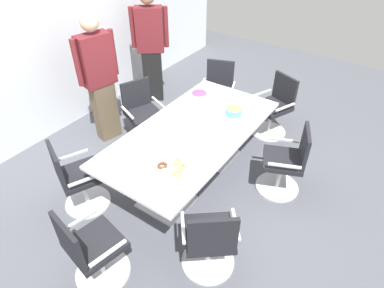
# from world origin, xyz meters

# --- Properties ---
(ground_plane) EXTENTS (10.00, 10.00, 0.01)m
(ground_plane) POSITION_xyz_m (0.00, 0.00, -0.01)
(ground_plane) COLOR #4C4F56
(back_wall) EXTENTS (8.00, 0.10, 2.80)m
(back_wall) POSITION_xyz_m (0.00, 2.40, 1.40)
(back_wall) COLOR silver
(back_wall) RESTS_ON ground
(conference_table) EXTENTS (2.40, 1.20, 0.75)m
(conference_table) POSITION_xyz_m (0.00, 0.00, 0.63)
(conference_table) COLOR white
(conference_table) RESTS_ON ground
(office_chair_0) EXTENTS (0.71, 0.71, 0.91)m
(office_chair_0) POSITION_xyz_m (0.48, -1.06, 0.41)
(office_chair_0) COLOR silver
(office_chair_0) RESTS_ON ground
(office_chair_1) EXTENTS (0.71, 0.71, 0.91)m
(office_chair_1) POSITION_xyz_m (1.57, -0.42, 0.41)
(office_chair_1) COLOR silver
(office_chair_1) RESTS_ON ground
(office_chair_2) EXTENTS (0.69, 0.69, 0.91)m
(office_chair_2) POSITION_xyz_m (1.50, 0.53, 0.41)
(office_chair_2) COLOR silver
(office_chair_2) RESTS_ON ground
(office_chair_3) EXTENTS (0.70, 0.70, 0.91)m
(office_chair_3) POSITION_xyz_m (0.30, 1.09, 0.41)
(office_chair_3) COLOR silver
(office_chair_3) RESTS_ON ground
(office_chair_4) EXTENTS (0.71, 0.71, 0.91)m
(office_chair_4) POSITION_xyz_m (-1.15, 0.81, 0.41)
(office_chair_4) COLOR silver
(office_chair_4) RESTS_ON ground
(office_chair_5) EXTENTS (0.63, 0.63, 0.91)m
(office_chair_5) POSITION_xyz_m (-1.70, -0.05, 0.41)
(office_chair_5) COLOR silver
(office_chair_5) RESTS_ON ground
(office_chair_6) EXTENTS (0.76, 0.76, 0.91)m
(office_chair_6) POSITION_xyz_m (-1.00, -0.89, 0.41)
(office_chair_6) COLOR silver
(office_chair_6) RESTS_ON ground
(person_standing_0) EXTENTS (0.61, 0.32, 1.85)m
(person_standing_0) POSITION_xyz_m (0.05, 1.59, 0.98)
(person_standing_0) COLOR brown
(person_standing_0) RESTS_ON ground
(person_standing_1) EXTENTS (0.44, 0.53, 1.88)m
(person_standing_1) POSITION_xyz_m (1.34, 1.75, 0.99)
(person_standing_1) COLOR black
(person_standing_1) RESTS_ON ground
(snack_bowl_cookies) EXTENTS (0.21, 0.21, 0.12)m
(snack_bowl_cookies) POSITION_xyz_m (0.61, -0.23, 0.81)
(snack_bowl_cookies) COLOR #4C9EC6
(snack_bowl_cookies) RESTS_ON conference_table
(snack_bowl_candy_mix) EXTENTS (0.23, 0.23, 0.10)m
(snack_bowl_candy_mix) POSITION_xyz_m (0.70, 0.37, 0.80)
(snack_bowl_candy_mix) COLOR beige
(snack_bowl_candy_mix) RESTS_ON conference_table
(donut_platter) EXTENTS (0.32, 0.31, 0.04)m
(donut_platter) POSITION_xyz_m (-0.68, -0.22, 0.77)
(donut_platter) COLOR white
(donut_platter) RESTS_ON conference_table
(napkin_pile) EXTENTS (0.14, 0.14, 0.06)m
(napkin_pile) POSITION_xyz_m (-0.58, 0.22, 0.78)
(napkin_pile) COLOR white
(napkin_pile) RESTS_ON conference_table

